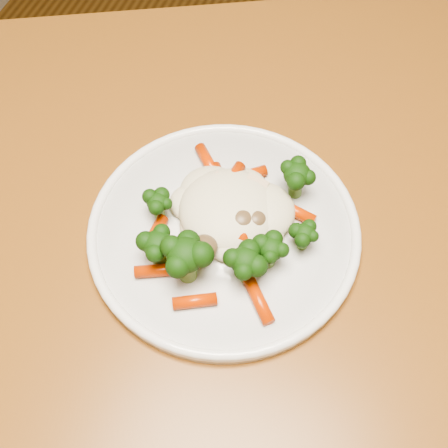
% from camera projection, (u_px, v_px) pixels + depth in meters
% --- Properties ---
extents(dining_table, '(1.51, 1.30, 0.75)m').
position_uv_depth(dining_table, '(282.00, 318.00, 0.62)').
color(dining_table, brown).
rests_on(dining_table, ground).
extents(plate, '(0.27, 0.27, 0.01)m').
position_uv_depth(plate, '(224.00, 231.00, 0.56)').
color(plate, white).
rests_on(plate, dining_table).
extents(meal, '(0.18, 0.19, 0.05)m').
position_uv_depth(meal, '(226.00, 222.00, 0.53)').
color(meal, beige).
rests_on(meal, plate).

